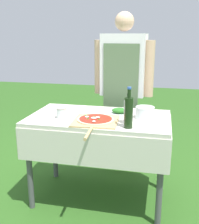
% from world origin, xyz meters
% --- Properties ---
extents(ground_plane, '(12.00, 12.00, 0.00)m').
position_xyz_m(ground_plane, '(0.00, 0.00, 0.00)').
color(ground_plane, '#2D5B1E').
extents(prep_table, '(1.25, 0.73, 0.81)m').
position_xyz_m(prep_table, '(0.00, 0.00, 0.70)').
color(prep_table, beige).
rests_on(prep_table, ground).
extents(person_cook, '(0.65, 0.26, 1.74)m').
position_xyz_m(person_cook, '(0.11, 0.67, 1.03)').
color(person_cook, '#70604C').
rests_on(person_cook, ground).
extents(pizza_on_peel, '(0.39, 0.63, 0.05)m').
position_xyz_m(pizza_on_peel, '(0.01, -0.17, 0.83)').
color(pizza_on_peel, tan).
rests_on(pizza_on_peel, prep_table).
extents(oil_bottle, '(0.07, 0.07, 0.32)m').
position_xyz_m(oil_bottle, '(0.29, -0.26, 0.94)').
color(oil_bottle, black).
rests_on(oil_bottle, prep_table).
extents(water_bottle, '(0.07, 0.07, 0.25)m').
position_xyz_m(water_bottle, '(0.28, -0.15, 0.93)').
color(water_bottle, silver).
rests_on(water_bottle, prep_table).
extents(herb_container, '(0.17, 0.12, 0.05)m').
position_xyz_m(herb_container, '(0.16, 0.12, 0.84)').
color(herb_container, silver).
rests_on(herb_container, prep_table).
extents(mixing_tub, '(0.16, 0.16, 0.10)m').
position_xyz_m(mixing_tub, '(0.40, 0.03, 0.86)').
color(mixing_tub, silver).
rests_on(mixing_tub, prep_table).
extents(sauce_jar, '(0.09, 0.09, 0.09)m').
position_xyz_m(sauce_jar, '(-0.31, -0.13, 0.85)').
color(sauce_jar, silver).
rests_on(sauce_jar, prep_table).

